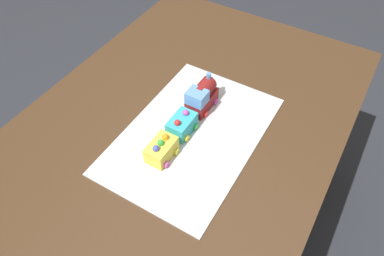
% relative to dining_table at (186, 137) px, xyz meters
% --- Properties ---
extents(ground_plane, '(8.00, 8.00, 0.00)m').
position_rel_dining_table_xyz_m(ground_plane, '(0.00, 0.00, -0.63)').
color(ground_plane, '#2D3038').
extents(dining_table, '(1.40, 1.00, 0.74)m').
position_rel_dining_table_xyz_m(dining_table, '(0.00, 0.00, 0.00)').
color(dining_table, '#4C331E').
rests_on(dining_table, ground).
extents(cake_board, '(0.60, 0.40, 0.00)m').
position_rel_dining_table_xyz_m(cake_board, '(0.06, 0.06, 0.11)').
color(cake_board, silver).
rests_on(cake_board, dining_table).
extents(cake_locomotive, '(0.14, 0.08, 0.12)m').
position_rel_dining_table_xyz_m(cake_locomotive, '(-0.07, 0.02, 0.16)').
color(cake_locomotive, maroon).
rests_on(cake_locomotive, cake_board).
extents(cake_car_tanker_turquoise, '(0.10, 0.08, 0.07)m').
position_rel_dining_table_xyz_m(cake_car_tanker_turquoise, '(0.06, 0.02, 0.14)').
color(cake_car_tanker_turquoise, '#38B7C6').
rests_on(cake_car_tanker_turquoise, cake_board).
extents(cake_car_hopper_lemon, '(0.10, 0.08, 0.07)m').
position_rel_dining_table_xyz_m(cake_car_hopper_lemon, '(0.18, 0.02, 0.14)').
color(cake_car_hopper_lemon, '#F4E04C').
rests_on(cake_car_hopper_lemon, cake_board).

